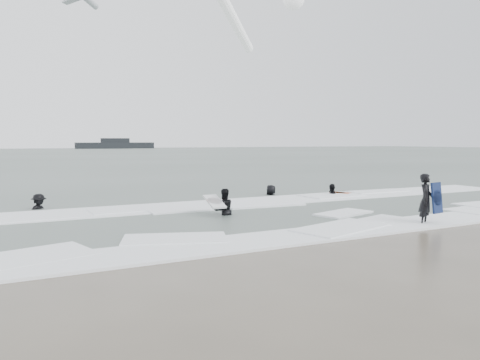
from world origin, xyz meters
name	(u,v)px	position (x,y,z in m)	size (l,w,h in m)	color
ground	(317,230)	(0.00, 0.00, 0.00)	(320.00, 320.00, 0.00)	brown
sea	(55,155)	(0.00, 80.00, 0.06)	(320.00, 320.00, 0.00)	#47544C
surfer_centre	(425,225)	(3.53, -0.80, 0.00)	(0.59, 0.39, 1.62)	black
surfer_wading	(224,216)	(-1.36, 3.54, 0.00)	(0.74, 0.57, 1.51)	black
surfer_breaker	(39,211)	(-7.01, 7.86, 0.00)	(0.96, 0.55, 1.48)	black
surfer_right_near	(332,196)	(5.71, 6.64, 0.00)	(1.02, 0.42, 1.74)	black
surfer_right_far	(271,196)	(3.14, 7.97, 0.00)	(0.82, 0.53, 1.68)	black
surf_foam	(256,212)	(0.00, 3.70, 0.04)	(30.03, 9.06, 0.09)	white
bodyboards	(328,197)	(2.74, 3.09, 0.50)	(8.66, 8.32, 1.25)	#0D193F
vessel_horizon	(115,145)	(25.19, 148.48, 1.29)	(25.44, 4.54, 3.45)	black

